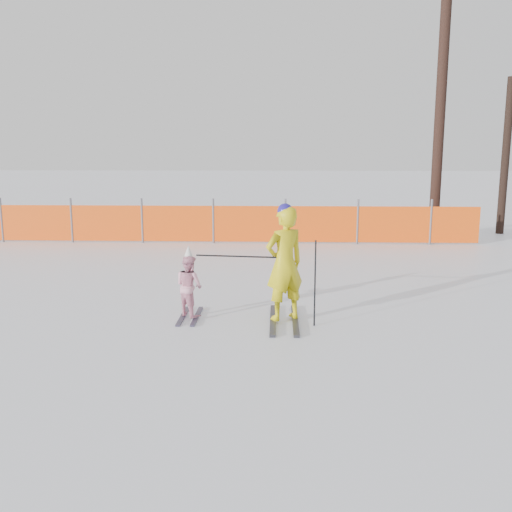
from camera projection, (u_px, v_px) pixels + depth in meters
The scene contains 6 objects.
ground at pixel (255, 329), 8.40m from camera, with size 120.00×120.00×0.00m, color white.
adult at pixel (285, 264), 8.59m from camera, with size 0.76×1.55×1.82m.
child at pixel (189, 285), 8.89m from camera, with size 0.59×1.00×1.15m.
ski_poles at pixel (276, 270), 8.56m from camera, with size 1.82×0.38×1.30m.
safety_fence at pixel (199, 223), 15.89m from camera, with size 15.36×0.06×1.25m.
tree_trunks at pixel (460, 132), 16.76m from camera, with size 2.53×1.01×6.84m.
Camera 1 is at (0.32, -8.05, 2.62)m, focal length 40.00 mm.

